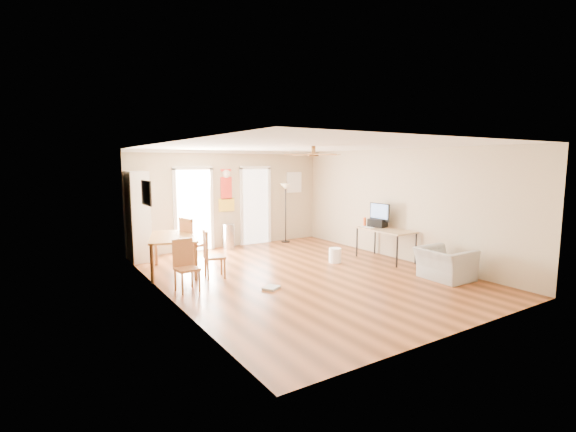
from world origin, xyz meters
TOP-DOWN VIEW (x-y plane):
  - floor at (0.00, 0.00)m, footprint 7.00×7.00m
  - ceiling at (0.00, 0.00)m, footprint 5.50×7.00m
  - wall_back at (0.00, 3.50)m, footprint 5.50×0.04m
  - wall_front at (0.00, -3.50)m, footprint 5.50×0.04m
  - wall_left at (-2.75, 0.00)m, footprint 0.04×7.00m
  - wall_right at (2.75, 0.00)m, footprint 0.04×7.00m
  - crown_molding at (0.00, 0.00)m, footprint 5.50×7.00m
  - kitchen_doorway at (-1.05, 3.48)m, footprint 0.90×0.10m
  - bathroom_doorway at (0.75, 3.48)m, footprint 0.80×0.10m
  - wall_decal at (-0.13, 3.48)m, footprint 0.46×0.03m
  - ac_grille at (2.05, 3.47)m, footprint 0.50×0.04m
  - framed_poster at (-2.73, 1.40)m, footprint 0.04×0.66m
  - ceiling_fan at (0.00, -0.30)m, footprint 1.24×1.24m
  - bookshelf at (-2.52, 3.21)m, footprint 0.61×1.01m
  - dining_table at (-2.15, 1.63)m, footprint 1.36×1.76m
  - dining_chair_right_a at (-1.60, 1.98)m, footprint 0.55×0.55m
  - dining_chair_right_b at (-1.60, 0.81)m, footprint 0.46×0.46m
  - dining_chair_near at (-2.36, 0.24)m, footprint 0.41×0.41m
  - trash_can at (-0.19, 3.22)m, footprint 0.32×0.32m
  - torchiere_lamp at (1.58, 3.19)m, footprint 0.37×0.37m
  - computer_desk at (2.36, 0.05)m, footprint 0.68×1.37m
  - imac at (2.47, 0.37)m, footprint 0.20×0.63m
  - keyboard at (2.20, 0.49)m, footprint 0.13×0.36m
  - printer at (2.45, 0.41)m, footprint 0.44×0.48m
  - orange_bottle at (2.30, 0.70)m, footprint 0.09×0.09m
  - wastebasket_a at (1.22, 0.50)m, footprint 0.31×0.31m
  - floor_cloth at (-1.04, -0.46)m, footprint 0.37×0.35m
  - armchair at (2.15, -1.75)m, footprint 0.87×0.98m

SIDE VIEW (x-z plane):
  - floor at x=0.00m, z-range 0.00..0.00m
  - floor_cloth at x=-1.04m, z-range 0.00..0.04m
  - wastebasket_a at x=1.22m, z-range 0.00..0.33m
  - armchair at x=2.15m, z-range 0.00..0.62m
  - trash_can at x=-0.19m, z-range 0.00..0.66m
  - computer_desk at x=2.36m, z-range 0.00..0.73m
  - dining_table at x=-2.15m, z-range 0.00..0.78m
  - dining_chair_near at x=-2.36m, z-range 0.00..0.92m
  - dining_chair_right_b at x=-1.60m, z-range 0.00..0.95m
  - dining_chair_right_a at x=-1.60m, z-range 0.00..1.07m
  - keyboard at x=2.20m, z-range 0.73..0.75m
  - printer at x=2.45m, z-range 0.73..0.93m
  - orange_bottle at x=2.30m, z-range 0.73..0.95m
  - torchiere_lamp at x=1.58m, z-range 0.00..1.69m
  - imac at x=2.47m, z-range 0.73..1.31m
  - bookshelf at x=-2.52m, z-range 0.00..2.08m
  - kitchen_doorway at x=-1.05m, z-range 0.00..2.10m
  - bathroom_doorway at x=0.75m, z-range 0.00..2.10m
  - wall_back at x=0.00m, z-range 0.00..2.60m
  - wall_front at x=0.00m, z-range 0.00..2.60m
  - wall_left at x=-2.75m, z-range 0.00..2.60m
  - wall_right at x=2.75m, z-range 0.00..2.60m
  - wall_decal at x=-0.13m, z-range 1.00..2.10m
  - ac_grille at x=2.05m, z-range 1.40..2.00m
  - framed_poster at x=-2.73m, z-range 1.46..1.94m
  - ceiling_fan at x=0.00m, z-range 2.33..2.53m
  - crown_molding at x=0.00m, z-range 2.52..2.60m
  - ceiling at x=0.00m, z-range 2.60..2.60m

